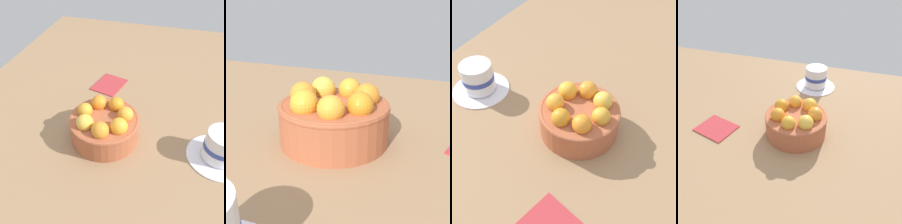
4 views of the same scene
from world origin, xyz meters
The scene contains 2 objects.
ground_plane centered at (0.00, 0.00, -2.14)cm, with size 147.81×88.22×4.29cm, color #997551.
terracotta_bowl centered at (0.05, 0.02, 4.03)cm, with size 16.40×16.40×8.96cm.
Camera 2 is at (-16.62, 36.69, 20.04)cm, focal length 46.78 mm.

